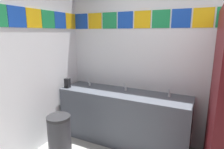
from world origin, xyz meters
TOP-DOWN VIEW (x-y plane):
  - wall_back at (-0.00, 1.51)m, footprint 3.67×0.09m
  - wall_side at (-1.87, 0.00)m, footprint 0.09×2.95m
  - vanity_counter at (-0.75, 1.18)m, footprint 2.07×0.58m
  - faucet_left at (-1.44, 1.27)m, footprint 0.04×0.10m
  - faucet_center at (-0.75, 1.27)m, footprint 0.04×0.10m
  - faucet_right at (-0.06, 1.27)m, footprint 0.04×0.10m
  - soap_dispenser at (-1.70, 1.01)m, footprint 0.09×0.09m
  - trash_bin at (-1.38, 0.40)m, footprint 0.33×0.33m

SIDE VIEW (x-z plane):
  - trash_bin at x=-1.38m, z-range 0.00..0.63m
  - vanity_counter at x=-0.75m, z-range 0.01..0.85m
  - faucet_left at x=-1.44m, z-range 0.82..0.96m
  - faucet_center at x=-0.75m, z-range 0.82..0.96m
  - faucet_right at x=-0.06m, z-range 0.82..0.96m
  - soap_dispenser at x=-1.70m, z-range 0.84..1.00m
  - wall_back at x=0.00m, z-range 0.01..2.60m
  - wall_side at x=-1.87m, z-range 0.01..2.60m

